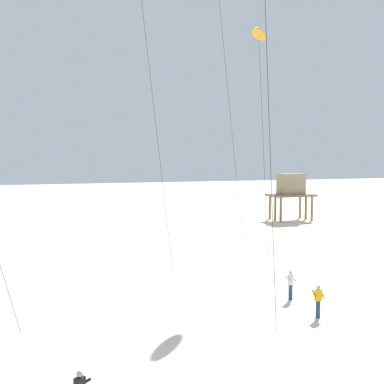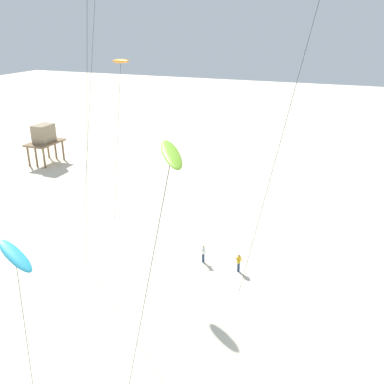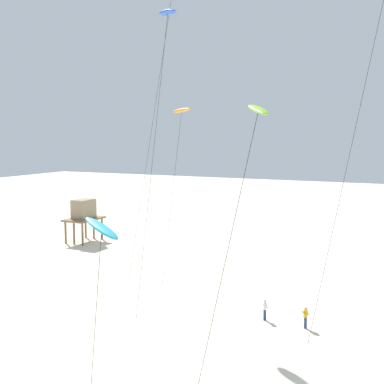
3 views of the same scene
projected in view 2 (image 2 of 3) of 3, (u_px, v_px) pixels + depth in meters
The scene contains 7 objects.
ground_plane at pixel (278, 338), 28.95m from camera, with size 260.00×260.00×0.00m, color beige.
kite_orange at pixel (120, 62), 36.40m from camera, with size 4.09×5.12×17.08m.
kite_lime at pixel (170, 161), 14.82m from camera, with size 4.65×5.53×16.07m.
kite_cyan at pixel (15, 257), 18.86m from camera, with size 2.54×3.61×10.86m.
kite_flyer_nearest at pixel (239, 262), 36.26m from camera, with size 0.61×0.58×1.67m.
kite_flyer_middle at pixel (203, 253), 37.68m from camera, with size 0.71×0.70×1.67m.
stilt_house at pixel (44, 137), 63.01m from camera, with size 5.46×3.53×5.84m.
Camera 2 is at (-23.69, -3.02, 19.99)m, focal length 39.96 mm.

